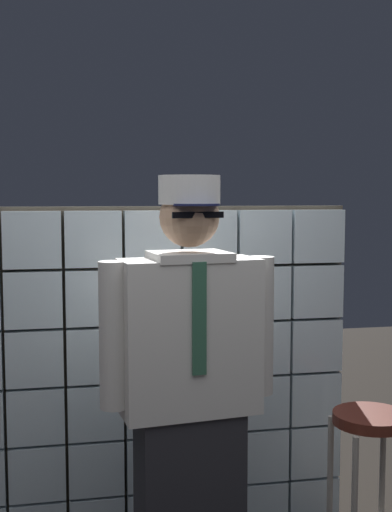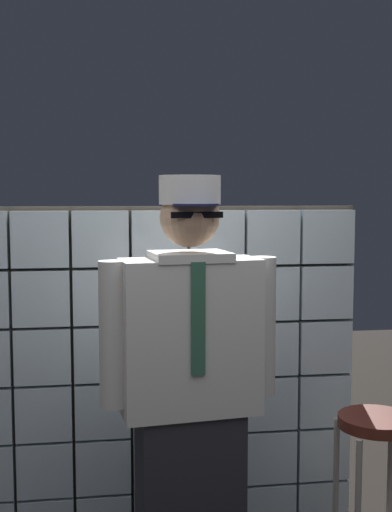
# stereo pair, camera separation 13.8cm
# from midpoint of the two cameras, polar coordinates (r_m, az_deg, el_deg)

# --- Properties ---
(glass_block_wall) EXTENTS (2.02, 0.10, 1.73)m
(glass_block_wall) POSITION_cam_midpoint_polar(r_m,az_deg,el_deg) (3.38, -1.97, -10.57)
(glass_block_wall) COLOR silver
(glass_block_wall) RESTS_ON ground
(standing_person) EXTENTS (0.74, 0.34, 1.85)m
(standing_person) POSITION_cam_midpoint_polar(r_m,az_deg,el_deg) (2.74, 0.95, -11.83)
(standing_person) COLOR #28282D
(standing_person) RESTS_ON ground
(bar_stool) EXTENTS (0.34, 0.34, 0.80)m
(bar_stool) POSITION_cam_midpoint_polar(r_m,az_deg,el_deg) (3.19, 16.47, -16.58)
(bar_stool) COLOR #592319
(bar_stool) RESTS_ON ground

